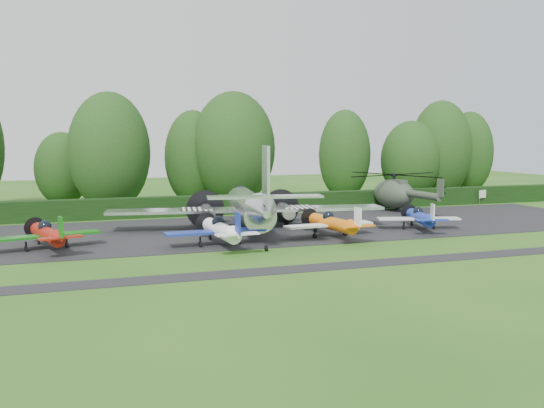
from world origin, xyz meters
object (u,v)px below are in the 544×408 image
object	(u,v)px
transport_plane	(250,207)
light_plane_red	(47,234)
helicopter	(394,191)
light_plane_white	(221,230)
sign_board	(486,194)
light_plane_blue	(420,217)
light_plane_orange	(332,223)

from	to	relation	value
transport_plane	light_plane_red	xyz separation A→B (m)	(-15.96, -3.55, -0.93)
transport_plane	helicopter	world-z (taller)	transport_plane
light_plane_white	sign_board	size ratio (longest dim) A/B	2.78
light_plane_red	light_plane_white	xyz separation A→B (m)	(11.88, -2.52, 0.07)
light_plane_red	sign_board	bearing A→B (deg)	31.88
light_plane_blue	light_plane_white	bearing A→B (deg)	170.36
light_plane_red	helicopter	bearing A→B (deg)	34.19
light_plane_orange	helicopter	world-z (taller)	helicopter
helicopter	light_plane_orange	bearing A→B (deg)	-131.74
light_plane_red	light_plane_orange	size ratio (longest dim) A/B	1.00
light_plane_blue	transport_plane	bearing A→B (deg)	147.92
light_plane_orange	sign_board	world-z (taller)	light_plane_orange
light_plane_red	light_plane_blue	world-z (taller)	light_plane_red
light_plane_orange	light_plane_blue	distance (m)	8.87
light_plane_blue	helicopter	size ratio (longest dim) A/B	0.50
sign_board	light_plane_white	bearing A→B (deg)	-134.62
light_plane_orange	light_plane_blue	size ratio (longest dim) A/B	1.06
transport_plane	light_plane_orange	distance (m)	7.35
light_plane_white	sign_board	bearing A→B (deg)	28.07
light_plane_white	sign_board	world-z (taller)	light_plane_white
light_plane_white	light_plane_orange	distance (m)	9.31
helicopter	sign_board	xyz separation A→B (m)	(14.19, 2.82, -1.03)
light_plane_white	light_plane_orange	xyz separation A→B (m)	(9.26, 0.94, -0.07)
light_plane_orange	light_plane_blue	world-z (taller)	light_plane_orange
light_plane_white	sign_board	xyz separation A→B (m)	(37.03, 17.58, -0.13)
light_plane_blue	sign_board	distance (m)	24.45
transport_plane	light_plane_white	bearing A→B (deg)	-133.18
light_plane_white	light_plane_orange	world-z (taller)	light_plane_white
light_plane_orange	helicopter	size ratio (longest dim) A/B	0.53
helicopter	transport_plane	bearing A→B (deg)	-152.36
transport_plane	light_plane_orange	size ratio (longest dim) A/B	3.03
light_plane_white	light_plane_red	bearing A→B (deg)	170.68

